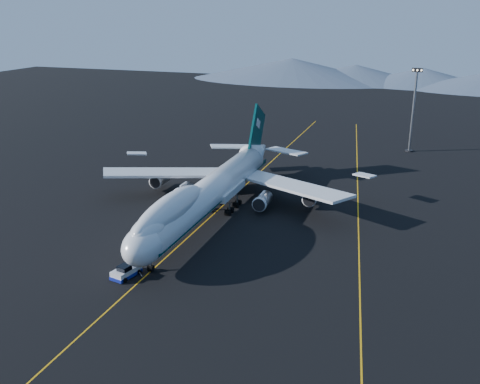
% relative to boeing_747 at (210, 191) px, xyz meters
% --- Properties ---
extents(ground, '(500.00, 500.00, 0.00)m').
position_rel_boeing_747_xyz_m(ground, '(-0.00, -0.03, -5.81)').
color(ground, black).
rests_on(ground, ground).
extents(taxiway_line_main, '(0.25, 220.00, 0.01)m').
position_rel_boeing_747_xyz_m(taxiway_line_main, '(-0.00, -0.03, -5.80)').
color(taxiway_line_main, orange).
rests_on(taxiway_line_main, ground).
extents(taxiway_line_side, '(28.08, 198.09, 0.01)m').
position_rel_boeing_747_xyz_m(taxiway_line_side, '(30.00, 9.97, -5.80)').
color(taxiway_line_side, orange).
rests_on(taxiway_line_side, ground).
extents(boeing_747, '(59.62, 72.43, 19.37)m').
position_rel_boeing_747_xyz_m(boeing_747, '(0.00, 0.00, 0.00)').
color(boeing_747, silver).
rests_on(boeing_747, ground).
extents(pushback_tug, '(3.83, 5.68, 2.28)m').
position_rel_boeing_747_xyz_m(pushback_tug, '(-3.00, -29.53, -5.10)').
color(pushback_tug, silver).
rests_on(pushback_tug, ground).
extents(floodlight_mast, '(3.17, 2.37, 25.62)m').
position_rel_boeing_747_xyz_m(floodlight_mast, '(37.36, 72.51, 7.17)').
color(floodlight_mast, black).
rests_on(floodlight_mast, ground).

